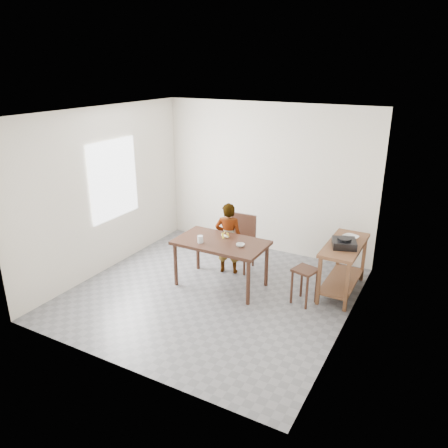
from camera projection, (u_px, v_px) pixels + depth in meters
The scene contains 17 objects.
floor at pixel (212, 294), 6.70m from camera, with size 4.00×4.00×0.04m, color slate.
ceiling at pixel (209, 111), 5.75m from camera, with size 4.00×4.00×0.04m, color white.
wall_back at pixel (267, 179), 7.89m from camera, with size 4.00×0.04×2.70m, color silver.
wall_front at pixel (113, 263), 4.56m from camera, with size 4.00×0.04×2.70m, color silver.
wall_left at pixel (104, 191), 7.13m from camera, with size 0.04×4.00×2.70m, color silver.
wall_right at pixel (354, 234), 5.32m from camera, with size 0.04×4.00×2.70m, color silver.
window_pane at pixel (114, 180), 7.22m from camera, with size 0.02×1.10×1.30m, color white.
dining_table at pixel (221, 263), 6.81m from camera, with size 1.40×0.80×0.75m, color #392015, non-canonical shape.
prep_counter at pixel (343, 268), 6.60m from camera, with size 0.50×1.20×0.80m, color brown, non-canonical shape.
child at pixel (228, 238), 7.17m from camera, with size 0.44×0.29×1.21m, color white.
dining_chair at pixel (239, 243), 7.35m from camera, with size 0.44×0.44×0.92m, color #392015, non-canonical shape.
stool at pixel (304, 286), 6.34m from camera, with size 0.31×0.31×0.55m, color #392015, non-canonical shape.
glass_tumbler at pixel (200, 239), 6.62m from camera, with size 0.09×0.09×0.11m, color silver.
small_bowl at pixel (240, 245), 6.49m from camera, with size 0.13×0.13×0.04m, color silver.
banana at pixel (225, 236), 6.82m from camera, with size 0.17×0.12×0.06m, color #FADA5C, non-canonical shape.
serving_bowl at pixel (350, 238), 6.61m from camera, with size 0.23×0.23×0.06m, color silver.
gas_burner at pixel (344, 243), 6.33m from camera, with size 0.33×0.33×0.11m, color black.
Camera 1 is at (3.00, -5.10, 3.31)m, focal length 35.00 mm.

